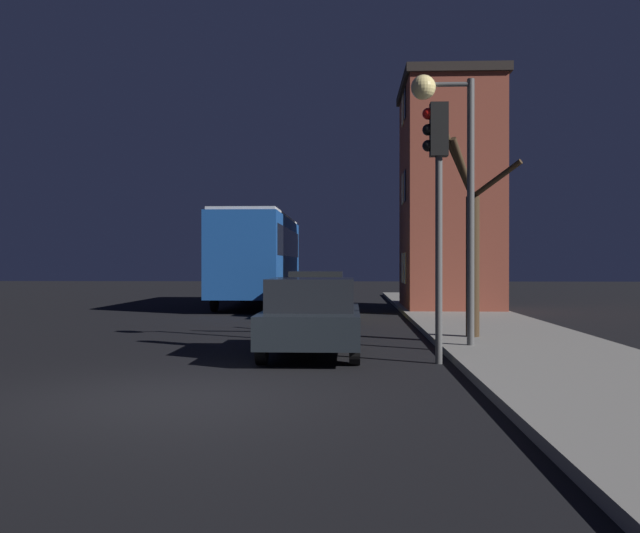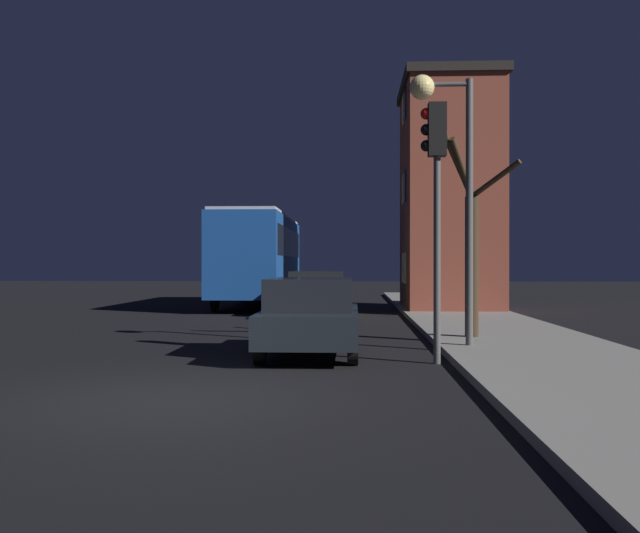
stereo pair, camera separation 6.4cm
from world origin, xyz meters
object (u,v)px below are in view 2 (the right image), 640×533
(streetlamp, at_px, (445,145))
(bus, at_px, (259,252))
(car_mid_lane, at_px, (317,292))
(bare_tree, at_px, (471,243))
(car_near_lane, at_px, (311,316))
(traffic_light, at_px, (435,177))

(streetlamp, relative_size, bus, 0.51)
(streetlamp, distance_m, car_mid_lane, 10.26)
(streetlamp, xyz_separation_m, bus, (-5.52, 14.64, -1.81))
(bare_tree, relative_size, car_mid_lane, 0.97)
(streetlamp, height_order, car_near_lane, streetlamp)
(traffic_light, bearing_deg, streetlamp, 77.22)
(streetlamp, distance_m, bus, 15.75)
(bare_tree, bearing_deg, car_near_lane, -146.54)
(bare_tree, height_order, car_near_lane, bare_tree)
(traffic_light, relative_size, bare_tree, 1.03)
(bare_tree, xyz_separation_m, bus, (-6.26, 13.10, 0.02))
(car_near_lane, bearing_deg, streetlamp, 13.90)
(bus, distance_m, car_mid_lane, 6.09)
(streetlamp, distance_m, car_near_lane, 4.15)
(bus, bearing_deg, traffic_light, -72.42)
(traffic_light, bearing_deg, bare_tree, 70.63)
(traffic_light, bearing_deg, bus, 107.58)
(bare_tree, distance_m, car_mid_lane, 8.69)
(traffic_light, distance_m, bus, 17.08)
(traffic_light, bearing_deg, car_mid_lane, 103.13)
(car_near_lane, bearing_deg, traffic_light, -24.56)
(car_near_lane, height_order, car_mid_lane, car_mid_lane)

